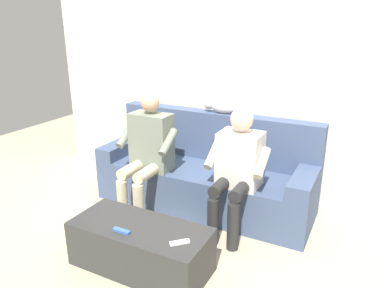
# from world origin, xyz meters

# --- Properties ---
(ground_plane) EXTENTS (8.00, 8.00, 0.00)m
(ground_plane) POSITION_xyz_m (0.00, 0.60, 0.00)
(ground_plane) COLOR tan
(back_wall) EXTENTS (4.43, 0.06, 2.72)m
(back_wall) POSITION_xyz_m (0.00, -0.62, 1.36)
(back_wall) COLOR beige
(back_wall) RESTS_ON ground
(couch) EXTENTS (2.15, 0.73, 0.92)m
(couch) POSITION_xyz_m (0.00, -0.14, 0.31)
(couch) COLOR #3D4C6B
(couch) RESTS_ON ground
(coffee_table) EXTENTS (1.06, 0.47, 0.36)m
(coffee_table) POSITION_xyz_m (0.00, 1.04, 0.18)
(coffee_table) COLOR #2D2D2D
(coffee_table) RESTS_ON ground
(person_left_seated) EXTENTS (0.51, 0.55, 1.12)m
(person_left_seated) POSITION_xyz_m (-0.45, 0.20, 0.63)
(person_left_seated) COLOR beige
(person_left_seated) RESTS_ON ground
(person_right_seated) EXTENTS (0.55, 0.54, 1.17)m
(person_right_seated) POSITION_xyz_m (0.45, 0.24, 0.64)
(person_right_seated) COLOR slate
(person_right_seated) RESTS_ON ground
(cat_on_backrest) EXTENTS (0.50, 0.12, 0.15)m
(cat_on_backrest) POSITION_xyz_m (-0.04, -0.37, 0.99)
(cat_on_backrest) COLOR silver
(cat_on_backrest) RESTS_ON couch
(remote_white) EXTENTS (0.12, 0.12, 0.02)m
(remote_white) POSITION_xyz_m (-0.37, 1.10, 0.37)
(remote_white) COLOR white
(remote_white) RESTS_ON coffee_table
(remote_blue) EXTENTS (0.14, 0.04, 0.02)m
(remote_blue) POSITION_xyz_m (0.07, 1.16, 0.37)
(remote_blue) COLOR #3860B7
(remote_blue) RESTS_ON coffee_table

